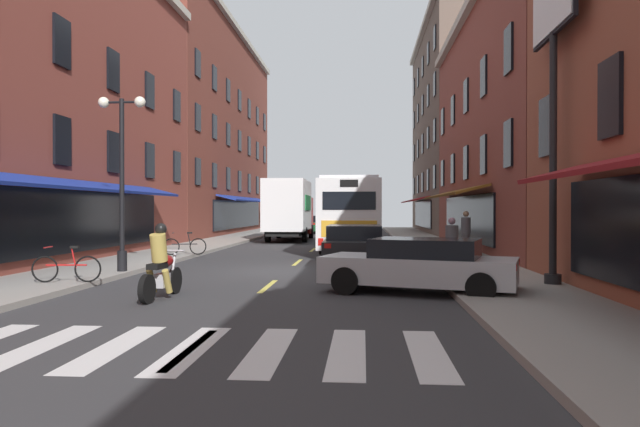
# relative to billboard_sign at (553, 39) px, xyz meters

# --- Properties ---
(ground_plane) EXTENTS (34.80, 80.00, 0.10)m
(ground_plane) POSITION_rel_billboard_sign_xyz_m (-7.05, 3.53, -6.16)
(ground_plane) COLOR #333335
(lane_centre_dashes) EXTENTS (0.14, 73.90, 0.01)m
(lane_centre_dashes) POSITION_rel_billboard_sign_xyz_m (-7.05, 3.28, -6.11)
(lane_centre_dashes) COLOR #DBCC4C
(lane_centre_dashes) RESTS_ON ground
(crosswalk_near) EXTENTS (7.10, 2.80, 0.01)m
(crosswalk_near) POSITION_rel_billboard_sign_xyz_m (-7.05, -6.47, -6.11)
(crosswalk_near) COLOR silver
(crosswalk_near) RESTS_ON ground
(sidewalk_left) EXTENTS (3.00, 80.00, 0.14)m
(sidewalk_left) POSITION_rel_billboard_sign_xyz_m (-12.95, 3.53, -6.04)
(sidewalk_left) COLOR gray
(sidewalk_left) RESTS_ON ground
(sidewalk_right) EXTENTS (3.00, 80.00, 0.14)m
(sidewalk_right) POSITION_rel_billboard_sign_xyz_m (-1.15, 3.53, -6.04)
(sidewalk_right) COLOR gray
(sidewalk_right) RESTS_ON ground
(storefront_row_left) EXTENTS (9.44, 79.90, 16.24)m
(storefront_row_left) POSITION_rel_billboard_sign_xyz_m (-18.43, 7.64, 0.68)
(storefront_row_left) COLOR brown
(storefront_row_left) RESTS_ON ground
(storefront_row_right) EXTENTS (9.44, 79.90, 16.90)m
(storefront_row_right) POSITION_rel_billboard_sign_xyz_m (4.33, 6.95, 0.47)
(storefront_row_right) COLOR brown
(storefront_row_right) RESTS_ON ground
(billboard_sign) EXTENTS (0.40, 2.96, 7.77)m
(billboard_sign) POSITION_rel_billboard_sign_xyz_m (0.00, 0.00, 0.00)
(billboard_sign) COLOR black
(billboard_sign) RESTS_ON sidewalk_right
(transit_bus) EXTENTS (2.68, 12.40, 3.32)m
(transit_bus) POSITION_rel_billboard_sign_xyz_m (-5.19, 13.84, -4.37)
(transit_bus) COLOR white
(transit_bus) RESTS_ON ground
(box_truck) EXTENTS (2.57, 8.16, 3.70)m
(box_truck) POSITION_rel_billboard_sign_xyz_m (-9.19, 20.92, -4.17)
(box_truck) COLOR #B21E19
(box_truck) RESTS_ON ground
(sedan_near) EXTENTS (2.02, 4.48, 1.44)m
(sedan_near) POSITION_rel_billboard_sign_xyz_m (-4.91, 4.52, -5.38)
(sedan_near) COLOR black
(sedan_near) RESTS_ON ground
(sedan_mid) EXTENTS (4.74, 2.99, 1.28)m
(sedan_mid) POSITION_rel_billboard_sign_xyz_m (-3.31, -0.90, -5.45)
(sedan_mid) COLOR silver
(sedan_mid) RESTS_ON ground
(sedan_far) EXTENTS (2.00, 4.39, 1.43)m
(sedan_far) POSITION_rel_billboard_sign_xyz_m (-9.23, 31.96, -5.39)
(sedan_far) COLOR #144723
(sedan_far) RESTS_ON ground
(motorcycle_rider) EXTENTS (0.62, 2.07, 1.66)m
(motorcycle_rider) POSITION_rel_billboard_sign_xyz_m (-9.05, -2.16, -5.40)
(motorcycle_rider) COLOR black
(motorcycle_rider) RESTS_ON ground
(bicycle_near) EXTENTS (1.68, 0.55, 0.91)m
(bicycle_near) POSITION_rel_billboard_sign_xyz_m (-11.74, 7.91, -5.61)
(bicycle_near) COLOR black
(bicycle_near) RESTS_ON sidewalk_left
(bicycle_mid) EXTENTS (1.71, 0.48, 0.91)m
(bicycle_mid) POSITION_rel_billboard_sign_xyz_m (-12.01, -0.65, -5.61)
(bicycle_mid) COLOR black
(bicycle_mid) RESTS_ON sidewalk_left
(pedestrian_near) EXTENTS (0.37, 0.52, 1.76)m
(pedestrian_near) POSITION_rel_billboard_sign_xyz_m (-0.63, 8.23, -5.04)
(pedestrian_near) COLOR #4C4C51
(pedestrian_near) RESTS_ON sidewalk_right
(pedestrian_mid) EXTENTS (0.36, 0.36, 1.59)m
(pedestrian_mid) POSITION_rel_billboard_sign_xyz_m (-2.10, 2.17, -5.16)
(pedestrian_mid) COLOR black
(pedestrian_mid) RESTS_ON sidewalk_right
(street_lamp_twin) EXTENTS (1.42, 0.32, 5.14)m
(street_lamp_twin) POSITION_rel_billboard_sign_xyz_m (-11.72, 1.95, -3.12)
(street_lamp_twin) COLOR black
(street_lamp_twin) RESTS_ON sidewalk_left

